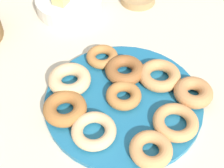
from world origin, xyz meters
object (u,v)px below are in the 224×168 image
(donut_0, at_px, (175,123))
(donut_8, at_px, (151,149))
(donut_2, at_px, (94,131))
(donut_3, at_px, (122,95))
(fruit_bowl, at_px, (69,4))
(donut_9, at_px, (125,70))
(donut_5, at_px, (70,80))
(donut_7, at_px, (193,92))
(donut_4, at_px, (102,57))
(donut_1, at_px, (160,75))
(donut_plate, at_px, (123,101))
(donut_6, at_px, (65,108))

(donut_0, bearing_deg, donut_8, 172.63)
(donut_2, height_order, donut_3, same)
(donut_0, bearing_deg, fruit_bowl, 64.81)
(donut_9, bearing_deg, fruit_bowl, 63.11)
(donut_0, xyz_separation_m, donut_8, (-0.08, 0.01, 0.00))
(donut_5, bearing_deg, fruit_bowl, 39.34)
(donut_2, bearing_deg, donut_7, -31.14)
(donut_0, height_order, donut_9, donut_9)
(donut_0, xyz_separation_m, donut_2, (-0.10, 0.12, -0.00))
(donut_4, bearing_deg, donut_1, -81.81)
(donut_0, bearing_deg, donut_7, 1.69)
(donut_plate, height_order, donut_1, donut_1)
(donut_plate, distance_m, donut_5, 0.13)
(donut_plate, relative_size, donut_7, 4.08)
(donut_4, height_order, donut_7, donut_7)
(donut_1, xyz_separation_m, donut_8, (-0.17, -0.08, -0.00))
(donut_1, xyz_separation_m, donut_6, (-0.19, 0.12, 0.00))
(donut_6, distance_m, donut_8, 0.19)
(donut_0, distance_m, donut_6, 0.22)
(donut_7, bearing_deg, donut_5, 116.16)
(donut_1, distance_m, donut_5, 0.20)
(donut_0, xyz_separation_m, donut_1, (0.10, 0.09, 0.00))
(donut_0, bearing_deg, donut_3, 89.26)
(donut_3, bearing_deg, donut_5, 103.95)
(donut_1, relative_size, donut_3, 1.24)
(donut_plate, distance_m, donut_2, 0.11)
(donut_5, height_order, fruit_bowl, donut_5)
(donut_5, bearing_deg, donut_4, -8.36)
(donut_3, xyz_separation_m, fruit_bowl, (0.20, 0.31, -0.00))
(donut_plate, relative_size, donut_5, 3.59)
(donut_6, relative_size, donut_9, 1.01)
(donut_5, xyz_separation_m, donut_7, (0.12, -0.24, 0.00))
(donut_plate, xyz_separation_m, donut_4, (0.07, 0.11, 0.02))
(donut_2, relative_size, donut_3, 1.16)
(donut_plate, bearing_deg, donut_3, 106.35)
(donut_1, xyz_separation_m, donut_9, (-0.03, 0.07, 0.00))
(donut_5, xyz_separation_m, donut_6, (-0.07, -0.04, -0.00))
(donut_4, xyz_separation_m, donut_9, (-0.01, -0.07, 0.00))
(donut_0, distance_m, donut_7, 0.09)
(donut_1, bearing_deg, donut_9, 112.70)
(donut_0, bearing_deg, donut_plate, 88.87)
(donut_2, distance_m, donut_7, 0.23)
(donut_2, relative_size, donut_6, 0.98)
(donut_6, height_order, fruit_bowl, same)
(donut_7, distance_m, donut_8, 0.17)
(donut_5, relative_size, donut_6, 1.05)
(donut_2, bearing_deg, donut_8, -76.84)
(donut_1, relative_size, donut_5, 0.99)
(donut_0, distance_m, donut_2, 0.16)
(donut_7, bearing_deg, donut_1, 86.73)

